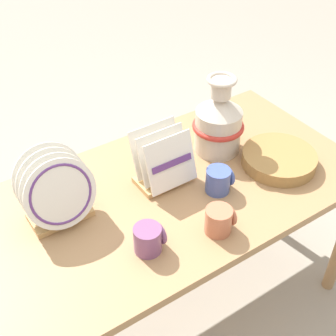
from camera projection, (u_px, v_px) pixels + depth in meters
name	position (u px, v px, depth m)	size (l,w,h in m)	color
ground_plane	(168.00, 304.00, 2.24)	(14.00, 14.00, 0.00)	gray
display_table	(168.00, 206.00, 1.83)	(1.54, 0.80, 0.73)	#9E754C
ceramic_vase	(219.00, 122.00, 1.89)	(0.21, 0.21, 0.34)	beige
dish_rack_round_plates	(57.00, 193.00, 1.59)	(0.25, 0.19, 0.27)	tan
dish_rack_square_plates	(163.00, 165.00, 1.77)	(0.21, 0.17, 0.22)	tan
wicker_charger_stack	(279.00, 159.00, 1.88)	(0.30, 0.30, 0.05)	olive
mug_plum_glaze	(149.00, 239.00, 1.52)	(0.10, 0.09, 0.10)	#7A4770
mug_cobalt_glaze	(219.00, 180.00, 1.75)	(0.10, 0.09, 0.10)	#42569E
mug_terracotta_glaze	(219.00, 220.00, 1.59)	(0.10, 0.09, 0.10)	#B76647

